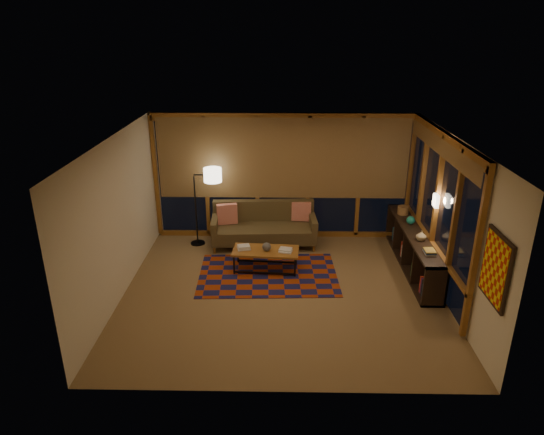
{
  "coord_description": "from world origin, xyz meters",
  "views": [
    {
      "loc": [
        -0.04,
        -7.41,
        4.34
      ],
      "look_at": [
        -0.19,
        0.6,
        1.16
      ],
      "focal_mm": 32.0,
      "sensor_mm": 36.0,
      "label": 1
    }
  ],
  "objects_px": {
    "coffee_table": "(266,260)",
    "floor_lamp": "(196,207)",
    "bookshelf": "(413,249)",
    "sofa": "(264,226)"
  },
  "relations": [
    {
      "from": "bookshelf",
      "to": "floor_lamp",
      "type": "bearing_deg",
      "value": 167.07
    },
    {
      "from": "sofa",
      "to": "floor_lamp",
      "type": "relative_size",
      "value": 1.28
    },
    {
      "from": "sofa",
      "to": "floor_lamp",
      "type": "bearing_deg",
      "value": 174.55
    },
    {
      "from": "coffee_table",
      "to": "floor_lamp",
      "type": "bearing_deg",
      "value": 146.07
    },
    {
      "from": "sofa",
      "to": "coffee_table",
      "type": "relative_size",
      "value": 1.73
    },
    {
      "from": "coffee_table",
      "to": "bookshelf",
      "type": "height_order",
      "value": "bookshelf"
    },
    {
      "from": "coffee_table",
      "to": "bookshelf",
      "type": "relative_size",
      "value": 0.42
    },
    {
      "from": "floor_lamp",
      "to": "bookshelf",
      "type": "height_order",
      "value": "floor_lamp"
    },
    {
      "from": "sofa",
      "to": "coffee_table",
      "type": "distance_m",
      "value": 1.14
    },
    {
      "from": "floor_lamp",
      "to": "bookshelf",
      "type": "relative_size",
      "value": 0.57
    }
  ]
}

